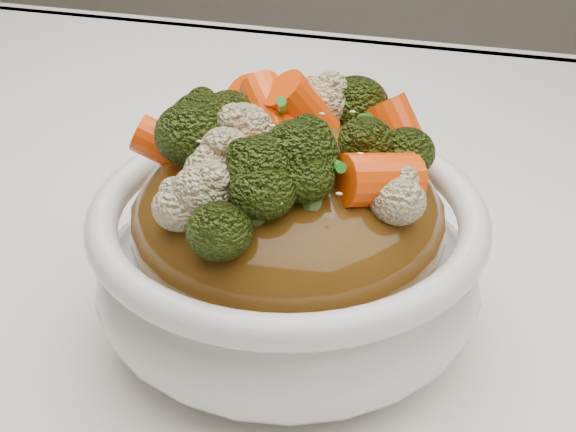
% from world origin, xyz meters
% --- Properties ---
extents(tablecloth, '(1.20, 0.80, 0.04)m').
position_xyz_m(tablecloth, '(0.00, 0.00, 0.73)').
color(tablecloth, white).
rests_on(tablecloth, dining_table).
extents(bowl, '(0.22, 0.22, 0.08)m').
position_xyz_m(bowl, '(-0.04, -0.04, 0.79)').
color(bowl, white).
rests_on(bowl, tablecloth).
extents(sauce_base, '(0.17, 0.17, 0.09)m').
position_xyz_m(sauce_base, '(-0.04, -0.04, 0.82)').
color(sauce_base, '#58350F').
rests_on(sauce_base, bowl).
extents(carrots, '(0.17, 0.17, 0.05)m').
position_xyz_m(carrots, '(-0.04, -0.04, 0.88)').
color(carrots, '#FF4A08').
rests_on(carrots, sauce_base).
extents(broccoli, '(0.17, 0.17, 0.04)m').
position_xyz_m(broccoli, '(-0.04, -0.04, 0.88)').
color(broccoli, black).
rests_on(broccoli, sauce_base).
extents(cauliflower, '(0.17, 0.17, 0.03)m').
position_xyz_m(cauliflower, '(-0.04, -0.04, 0.87)').
color(cauliflower, beige).
rests_on(cauliflower, sauce_base).
extents(scallions, '(0.13, 0.13, 0.02)m').
position_xyz_m(scallions, '(-0.04, -0.04, 0.88)').
color(scallions, '#2A891F').
rests_on(scallions, sauce_base).
extents(sesame_seeds, '(0.16, 0.16, 0.01)m').
position_xyz_m(sesame_seeds, '(-0.04, -0.04, 0.88)').
color(sesame_seeds, beige).
rests_on(sesame_seeds, sauce_base).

